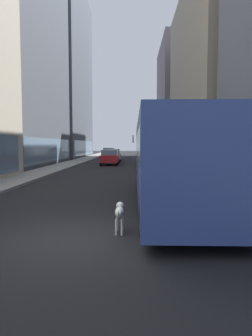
# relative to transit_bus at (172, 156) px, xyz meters

# --- Properties ---
(ground_plane) EXTENTS (120.00, 120.00, 0.00)m
(ground_plane) POSITION_rel_transit_bus_xyz_m (-2.80, 30.62, -1.78)
(ground_plane) COLOR black
(sidewalk_left) EXTENTS (2.40, 110.00, 0.15)m
(sidewalk_left) POSITION_rel_transit_bus_xyz_m (-8.50, 30.62, -1.70)
(sidewalk_left) COLOR gray
(sidewalk_left) RESTS_ON ground
(sidewalk_right) EXTENTS (2.40, 110.00, 0.15)m
(sidewalk_right) POSITION_rel_transit_bus_xyz_m (2.90, 30.62, -1.70)
(sidewalk_right) COLOR #ADA89E
(sidewalk_right) RESTS_ON ground
(building_left_far) EXTENTS (9.70, 20.73, 28.21)m
(building_left_far) POSITION_rel_transit_bus_xyz_m (-14.70, 41.54, 12.32)
(building_left_far) COLOR #4C515B
(building_left_far) RESTS_ON ground
(building_right_mid) EXTENTS (10.95, 22.47, 18.51)m
(building_right_mid) POSITION_rel_transit_bus_xyz_m (9.10, 21.67, 7.47)
(building_right_mid) COLOR #A0937F
(building_right_mid) RESTS_ON ground
(building_right_far) EXTENTS (12.00, 16.64, 19.25)m
(building_right_far) POSITION_rel_transit_bus_xyz_m (9.10, 43.28, 7.84)
(building_right_far) COLOR slate
(building_right_far) RESTS_ON ground
(transit_bus) EXTENTS (2.78, 11.53, 3.05)m
(transit_bus) POSITION_rel_transit_bus_xyz_m (0.00, 0.00, 0.00)
(transit_bus) COLOR #33478C
(transit_bus) RESTS_ON ground
(car_yellow_taxi) EXTENTS (1.74, 4.74, 1.62)m
(car_yellow_taxi) POSITION_rel_transit_bus_xyz_m (0.00, 19.77, -0.95)
(car_yellow_taxi) COLOR yellow
(car_yellow_taxi) RESTS_ON ground
(car_red_coupe) EXTENTS (1.82, 3.91, 1.62)m
(car_red_coupe) POSITION_rel_transit_bus_xyz_m (-4.00, 21.61, -0.96)
(car_red_coupe) COLOR red
(car_red_coupe) RESTS_ON ground
(car_silver_sedan) EXTENTS (1.77, 4.48, 1.62)m
(car_silver_sedan) POSITION_rel_transit_bus_xyz_m (-4.00, 27.35, -0.95)
(car_silver_sedan) COLOR #B7BABF
(car_silver_sedan) RESTS_ON ground
(car_white_van) EXTENTS (1.81, 4.03, 1.62)m
(car_white_van) POSITION_rel_transit_bus_xyz_m (-5.60, 39.85, -0.96)
(car_white_van) COLOR silver
(car_white_van) RESTS_ON ground
(dalmatian_dog) EXTENTS (0.22, 0.96, 0.72)m
(dalmatian_dog) POSITION_rel_transit_bus_xyz_m (-1.77, -3.83, -1.26)
(dalmatian_dog) COLOR white
(dalmatian_dog) RESTS_ON ground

